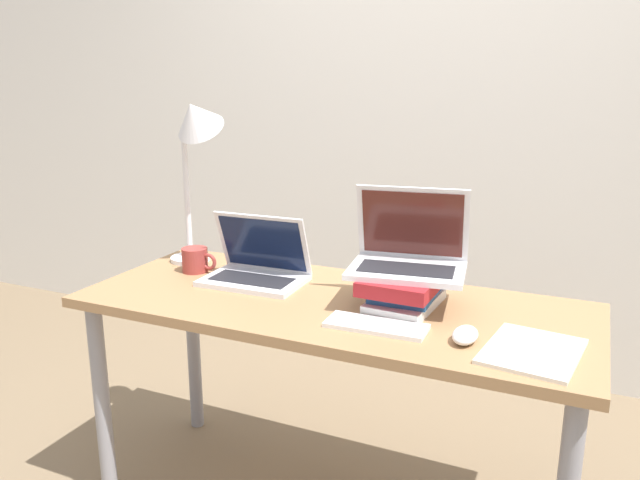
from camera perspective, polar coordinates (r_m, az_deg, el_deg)
The scene contains 10 objects.
wall_back at distance 2.90m, azimuth 11.05°, elevation 14.42°, with size 8.00×0.05×2.70m.
desk at distance 1.87m, azimuth 1.07°, elevation -8.03°, with size 1.49×0.61×0.71m.
laptop_left at distance 2.01m, azimuth -5.81°, elevation -2.55°, with size 0.32×0.22×0.22m.
book_stack at distance 1.79m, azimuth 7.76°, elevation -4.46°, with size 0.20×0.28×0.10m.
laptop_on_books at distance 1.79m, azimuth 8.11°, elevation -1.30°, with size 0.35×0.28×0.24m.
wireless_keyboard at distance 1.65m, azimuth 5.16°, elevation -7.79°, with size 0.27×0.11×0.01m.
mouse at distance 1.60m, azimuth 13.13°, elevation -8.45°, with size 0.06×0.11×0.04m.
notepad at distance 1.58m, azimuth 18.85°, elevation -9.60°, with size 0.24×0.29×0.01m.
mug at distance 2.14m, azimuth -11.29°, elevation -1.80°, with size 0.13×0.09×0.08m.
desk_lamp at distance 2.13m, azimuth -11.41°, elevation 9.29°, with size 0.23×0.20×0.60m.
Camera 1 is at (0.68, -1.28, 1.34)m, focal length 35.00 mm.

